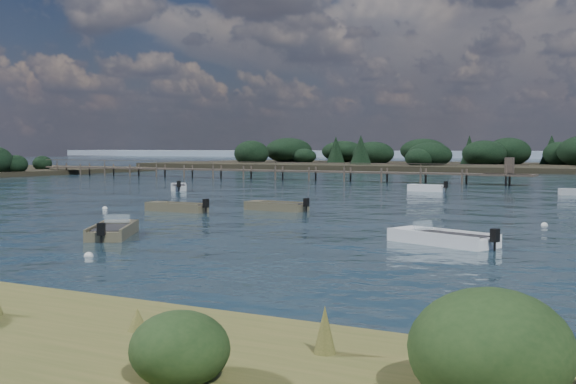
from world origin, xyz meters
The scene contains 13 objects.
ground centered at (0.00, 60.00, 0.00)m, with size 400.00×400.00×0.00m, color #142630.
tender_far_white centered at (0.00, 34.45, 0.16)m, with size 3.35×1.37×1.14m.
dinghy_mid_white_a centered at (10.69, 2.77, 0.14)m, with size 4.51×2.86×1.05m.
dinghy_near_olive centered at (-1.98, -1.37, 0.14)m, with size 3.30×4.18×1.05m.
tender_far_grey centered at (-19.32, 25.94, 0.16)m, with size 2.95×3.26×1.14m.
dinghy_mid_grey centered at (-2.10, 12.59, 0.14)m, with size 4.01×1.57×1.01m.
dinghy_extra_a centered at (-6.77, 9.19, 0.14)m, with size 4.14×1.20×1.03m.
buoy_a centered at (1.13, -6.00, 0.00)m, with size 0.32×0.32×0.32m, color silver.
buoy_b centered at (8.22, 5.50, 0.00)m, with size 0.32×0.32×0.32m, color silver.
buoy_c centered at (-11.61, 8.55, 0.00)m, with size 0.32×0.32×0.32m, color silver.
buoy_d centered at (13.06, 11.43, 0.00)m, with size 0.32×0.32×0.32m, color silver.
jetty centered at (-21.74, 47.99, 0.98)m, with size 64.50×3.20×3.40m.
distant_haze centered at (-90.00, 230.00, 0.00)m, with size 280.00×20.00×2.40m, color #98A9BD.
Camera 1 is at (18.56, -23.98, 3.68)m, focal length 45.00 mm.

